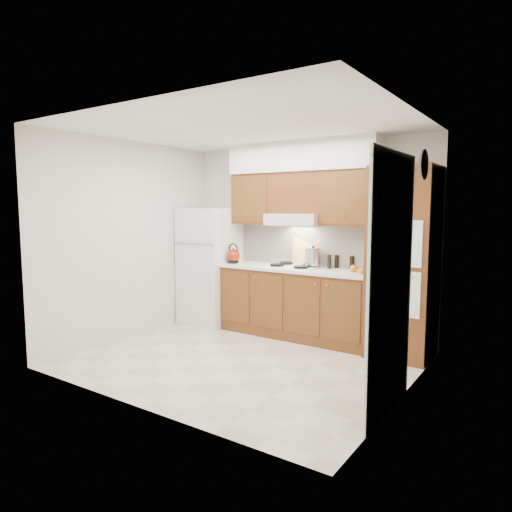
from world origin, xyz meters
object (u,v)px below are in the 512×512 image
(oven_cabinet, at_px, (403,263))
(stock_pot, at_px, (313,257))
(fridge, at_px, (210,266))
(kettle, at_px, (233,256))

(oven_cabinet, height_order, stock_pot, oven_cabinet)
(fridge, height_order, kettle, fridge)
(kettle, height_order, stock_pot, stock_pot)
(fridge, relative_size, stock_pot, 7.66)
(oven_cabinet, distance_m, stock_pot, 1.23)
(stock_pot, bearing_deg, kettle, -168.89)
(fridge, bearing_deg, oven_cabinet, 0.70)
(kettle, bearing_deg, stock_pot, 12.56)
(oven_cabinet, bearing_deg, kettle, -177.68)
(fridge, distance_m, kettle, 0.51)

